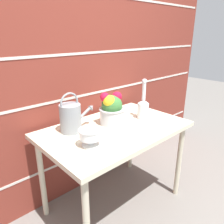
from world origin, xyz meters
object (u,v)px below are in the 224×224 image
at_px(watering_can, 71,117).
at_px(crystal_pedestal_bowl, 90,135).
at_px(glass_decanter, 143,106).
at_px(flower_planter, 112,109).

relative_size(watering_can, crystal_pedestal_bowl, 1.96).
bearing_deg(glass_decanter, watering_can, 163.45).
bearing_deg(glass_decanter, flower_planter, 162.37).
bearing_deg(flower_planter, glass_decanter, -17.63).
relative_size(watering_can, flower_planter, 1.14).
distance_m(watering_can, flower_planter, 0.34).
bearing_deg(watering_can, glass_decanter, -16.55).
distance_m(crystal_pedestal_bowl, flower_planter, 0.40).
relative_size(crystal_pedestal_bowl, glass_decanter, 0.45).
height_order(watering_can, glass_decanter, glass_decanter).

